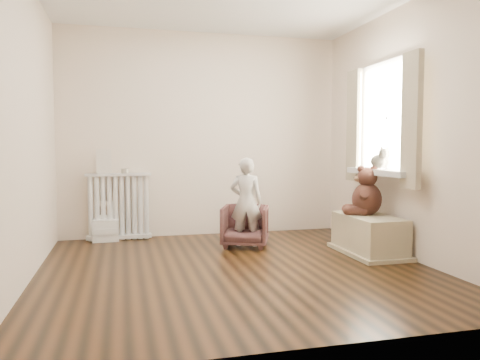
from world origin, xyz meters
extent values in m
cube|color=black|center=(0.00, 0.00, 0.00)|extent=(3.60, 3.60, 0.01)
cube|color=white|center=(0.00, 1.80, 1.30)|extent=(3.60, 0.02, 2.60)
cube|color=white|center=(0.00, -1.80, 1.30)|extent=(3.60, 0.02, 2.60)
cube|color=white|center=(-1.80, 0.00, 1.30)|extent=(0.02, 3.60, 2.60)
cube|color=white|center=(1.80, 0.00, 1.30)|extent=(0.02, 3.60, 2.60)
cube|color=white|center=(1.76, 0.30, 1.45)|extent=(0.03, 0.90, 1.10)
cube|color=silver|center=(1.67, 0.30, 0.87)|extent=(0.22, 1.10, 0.06)
cube|color=#B9AD8B|center=(1.65, -0.27, 1.39)|extent=(0.06, 0.26, 1.30)
cube|color=#B9AD8B|center=(1.65, 0.87, 1.39)|extent=(0.06, 0.26, 1.30)
cube|color=silver|center=(-1.07, 1.68, 0.39)|extent=(0.78, 0.15, 0.82)
cube|color=beige|center=(-1.24, 1.68, 0.97)|extent=(0.18, 0.02, 0.29)
cylinder|color=#A59E8C|center=(-0.99, 1.68, 0.85)|extent=(0.10, 0.10, 0.06)
cube|color=silver|center=(-1.23, 1.65, 0.28)|extent=(0.31, 0.22, 0.48)
imported|color=#542F2D|center=(0.33, 0.93, 0.24)|extent=(0.66, 0.67, 0.47)
imported|color=beige|center=(0.33, 0.88, 0.52)|extent=(0.43, 0.36, 1.00)
cube|color=#BFB48D|center=(1.52, 0.25, 0.20)|extent=(0.46, 0.87, 0.41)
camera|label=1|loc=(-1.03, -4.20, 1.14)|focal=35.00mm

